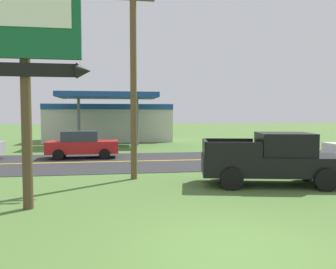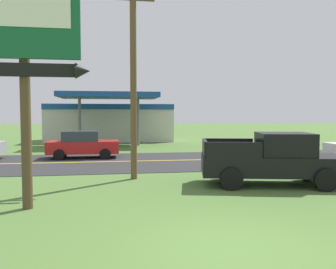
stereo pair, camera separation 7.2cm
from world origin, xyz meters
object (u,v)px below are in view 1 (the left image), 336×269
at_px(motel_sign, 25,38).
at_px(utility_pole, 133,66).
at_px(pickup_black_parked_on_lawn, 274,159).
at_px(gas_station, 109,121).
at_px(car_red_far_lane, 82,144).

xyz_separation_m(motel_sign, utility_pole, (3.14, 4.17, -0.14)).
bearing_deg(pickup_black_parked_on_lawn, motel_sign, -165.47).
bearing_deg(motel_sign, gas_station, 85.60).
height_order(motel_sign, gas_station, motel_sign).
bearing_deg(utility_pole, motel_sign, -126.98).
xyz_separation_m(utility_pole, pickup_black_parked_on_lawn, (5.10, -2.03, -3.61)).
distance_m(gas_station, car_red_far_lane, 13.70).
relative_size(gas_station, pickup_black_parked_on_lawn, 2.18).
relative_size(motel_sign, gas_station, 0.57).
distance_m(pickup_black_parked_on_lawn, car_red_far_lane, 12.08).
bearing_deg(motel_sign, pickup_black_parked_on_lawn, 14.53).
bearing_deg(pickup_black_parked_on_lawn, utility_pole, 158.24).
bearing_deg(utility_pole, gas_station, 93.36).
height_order(utility_pole, pickup_black_parked_on_lawn, utility_pole).
bearing_deg(pickup_black_parked_on_lawn, gas_station, 105.48).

